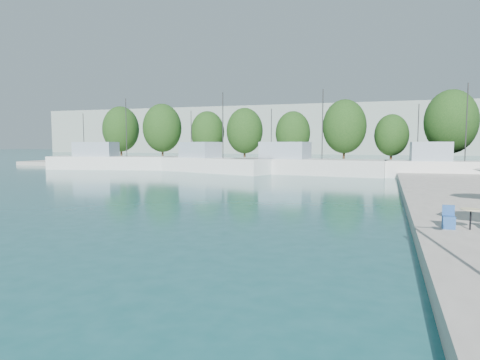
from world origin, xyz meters
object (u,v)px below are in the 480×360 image
at_px(trawler_02, 211,164).
at_px(trawler_03, 303,165).
at_px(trawler_04, 447,168).
at_px(trawler_01, 112,162).

distance_m(trawler_02, trawler_03, 11.56).
distance_m(trawler_02, trawler_04, 26.90).
bearing_deg(trawler_04, trawler_03, 174.28).
bearing_deg(trawler_02, trawler_04, 19.16).
bearing_deg(trawler_03, trawler_01, -173.89).
distance_m(trawler_01, trawler_03, 27.21).
xyz_separation_m(trawler_01, trawler_03, (27.20, -0.73, -0.00)).
bearing_deg(trawler_01, trawler_04, -13.98).
bearing_deg(trawler_01, trawler_02, -16.14).
bearing_deg(trawler_04, trawler_01, 175.33).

